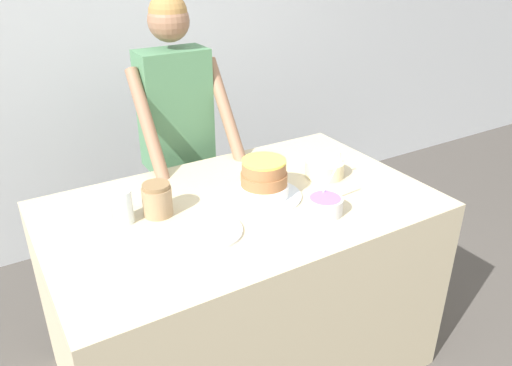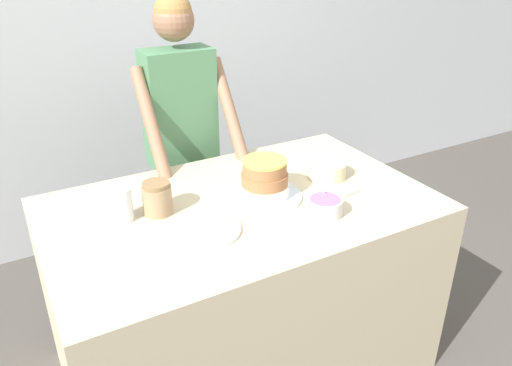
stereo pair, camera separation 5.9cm
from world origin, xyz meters
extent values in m
cube|color=silver|center=(0.00, 2.01, 1.30)|extent=(10.00, 0.05, 2.60)
cube|color=#C6B793|center=(0.00, 0.50, 0.45)|extent=(1.61, 0.99, 0.90)
cylinder|color=#2D2D38|center=(-0.06, 1.21, 0.40)|extent=(0.11, 0.11, 0.81)
cylinder|color=#2D2D38|center=(0.10, 1.21, 0.40)|extent=(0.11, 0.11, 0.81)
cube|color=#4C7F56|center=(0.02, 1.21, 1.11)|extent=(0.35, 0.19, 0.61)
cylinder|color=#8E664C|center=(-0.19, 1.05, 1.10)|extent=(0.06, 0.38, 0.51)
cylinder|color=#8E664C|center=(0.23, 1.05, 1.10)|extent=(0.06, 0.38, 0.51)
sphere|color=#8E664C|center=(0.02, 1.21, 1.55)|extent=(0.20, 0.20, 0.20)
sphere|color=olive|center=(0.02, 1.21, 1.58)|extent=(0.19, 0.19, 0.19)
cylinder|color=silver|center=(0.11, 0.49, 0.90)|extent=(0.32, 0.32, 0.01)
cylinder|color=white|center=(0.11, 0.49, 0.93)|extent=(0.21, 0.21, 0.05)
cylinder|color=#9E663D|center=(0.11, 0.49, 0.99)|extent=(0.20, 0.20, 0.05)
cylinder|color=#9E663D|center=(0.11, 0.49, 1.04)|extent=(0.19, 0.19, 0.05)
cylinder|color=#F2DB4C|center=(0.11, 0.49, 1.07)|extent=(0.19, 0.19, 0.01)
cylinder|color=beige|center=(0.47, 0.53, 0.94)|extent=(0.18, 0.18, 0.07)
cylinder|color=white|center=(0.47, 0.53, 0.97)|extent=(0.15, 0.15, 0.01)
cylinder|color=silver|center=(0.52, 0.49, 0.98)|extent=(0.06, 0.07, 0.14)
cylinder|color=silver|center=(0.25, 0.25, 0.93)|extent=(0.15, 0.15, 0.07)
cylinder|color=#9E66B7|center=(0.25, 0.25, 0.96)|extent=(0.12, 0.12, 0.01)
cylinder|color=silver|center=(0.29, 0.29, 1.00)|extent=(0.06, 0.06, 0.18)
cylinder|color=silver|center=(-0.47, 0.60, 0.97)|extent=(0.08, 0.08, 0.14)
cylinder|color=silver|center=(-0.22, 0.36, 0.91)|extent=(0.27, 0.27, 0.01)
cylinder|color=#9E7F5B|center=(-0.33, 0.59, 0.96)|extent=(0.12, 0.12, 0.12)
cylinder|color=olive|center=(-0.33, 0.59, 1.03)|extent=(0.11, 0.11, 0.02)
camera|label=1|loc=(-0.89, -1.11, 1.90)|focal=35.00mm
camera|label=2|loc=(-0.84, -1.14, 1.90)|focal=35.00mm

